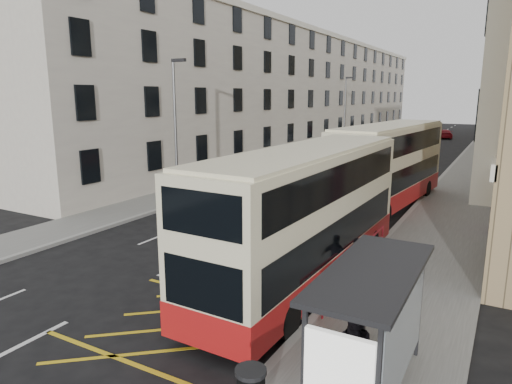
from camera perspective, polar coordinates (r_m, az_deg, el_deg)
The scene contains 19 objects.
ground at distance 14.72m, azimuth -19.79°, elevation -13.62°, with size 200.00×200.00×0.00m, color black.
pavement_right at distance 39.05m, azimuth 25.45°, elevation 1.86°, with size 4.00×120.00×0.15m, color #63635F.
pavement_left at distance 42.85m, azimuth 4.35°, elevation 3.81°, with size 3.00×120.00×0.15m, color #63635F.
kerb_right at distance 39.22m, azimuth 22.54°, elevation 2.15°, with size 0.25×120.00×0.15m, color gray.
kerb_left at distance 42.25m, azimuth 6.19°, elevation 3.66°, with size 0.25×120.00×0.15m, color gray.
road_markings at distance 54.83m, azimuth 18.25°, elevation 4.97°, with size 10.00×110.00×0.01m, color silver, non-canonical shape.
terrace_left at distance 58.98m, azimuth 5.60°, elevation 12.32°, with size 9.18×79.00×13.25m.
bus_shelter at distance 9.28m, azimuth 14.49°, elevation -14.35°, with size 1.65×4.25×2.70m.
guard_railing at distance 15.75m, azimuth 12.66°, elevation -8.09°, with size 0.06×6.56×1.01m.
street_lamp_near at distance 26.45m, azimuth -9.98°, elevation 8.49°, with size 0.93×0.18×8.00m.
street_lamp_far at distance 53.19m, azimuth 11.12°, elevation 10.16°, with size 0.93×0.18×8.00m.
double_decker_front at distance 15.12m, azimuth 6.36°, elevation -2.94°, with size 2.90×11.42×4.53m.
double_decker_rear at distance 26.45m, azimuth 16.29°, elevation 3.21°, with size 3.80×11.79×4.62m.
pedestrian_mid at distance 9.94m, azimuth 12.41°, elevation -19.28°, with size 0.90×0.70×1.86m, color black.
pedestrian_far at distance 15.19m, azimuth 12.43°, elevation -8.50°, with size 0.93×0.39×1.58m, color black.
white_van at distance 50.96m, azimuth 11.52°, elevation 5.76°, with size 2.72×5.90×1.64m, color silver.
car_silver at distance 69.10m, azimuth 18.29°, elevation 6.97°, with size 1.85×4.60×1.57m, color #AAACB1.
car_dark at distance 79.68m, azimuth 18.84°, elevation 7.53°, with size 1.65×4.73×1.56m, color black.
car_red at distance 71.77m, azimuth 22.48°, elevation 6.72°, with size 1.82×4.48×1.30m, color maroon.
Camera 1 is at (10.30, -8.50, 6.20)m, focal length 32.00 mm.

